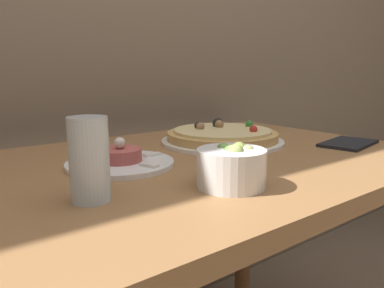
% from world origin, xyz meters
% --- Properties ---
extents(dining_table, '(1.20, 0.75, 0.74)m').
position_xyz_m(dining_table, '(0.00, 0.37, 0.63)').
color(dining_table, olive).
rests_on(dining_table, ground_plane).
extents(pizza_plate, '(0.34, 0.34, 0.06)m').
position_xyz_m(pizza_plate, '(0.21, 0.46, 0.76)').
color(pizza_plate, white).
rests_on(pizza_plate, dining_table).
extents(tartare_plate, '(0.23, 0.23, 0.06)m').
position_xyz_m(tartare_plate, '(-0.13, 0.41, 0.75)').
color(tartare_plate, white).
rests_on(tartare_plate, dining_table).
extents(small_bowl, '(0.12, 0.12, 0.08)m').
position_xyz_m(small_bowl, '(-0.04, 0.16, 0.78)').
color(small_bowl, white).
rests_on(small_bowl, dining_table).
extents(drinking_glass, '(0.06, 0.06, 0.13)m').
position_xyz_m(drinking_glass, '(-0.26, 0.24, 0.81)').
color(drinking_glass, silver).
rests_on(drinking_glass, dining_table).
extents(napkin, '(0.19, 0.13, 0.01)m').
position_xyz_m(napkin, '(0.47, 0.24, 0.74)').
color(napkin, black).
rests_on(napkin, dining_table).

